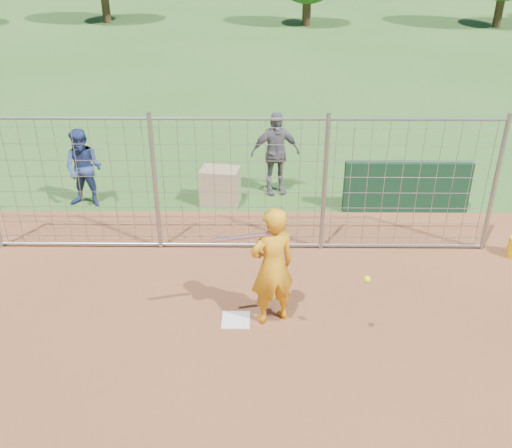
{
  "coord_description": "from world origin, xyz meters",
  "views": [
    {
      "loc": [
        0.38,
        -7.22,
        5.41
      ],
      "look_at": [
        0.3,
        0.8,
        1.15
      ],
      "focal_mm": 40.0,
      "sensor_mm": 36.0,
      "label": 1
    }
  ],
  "objects_px": {
    "bystander_a": "(84,169)",
    "batter": "(272,267)",
    "equipment_bin": "(220,186)",
    "bystander_b": "(275,153)"
  },
  "relations": [
    {
      "from": "equipment_bin",
      "to": "batter",
      "type": "bearing_deg",
      "value": -66.69
    },
    {
      "from": "bystander_a",
      "to": "equipment_bin",
      "type": "xyz_separation_m",
      "value": [
        2.84,
        0.12,
        -0.45
      ]
    },
    {
      "from": "batter",
      "to": "equipment_bin",
      "type": "distance_m",
      "value": 4.25
    },
    {
      "from": "batter",
      "to": "bystander_b",
      "type": "bearing_deg",
      "value": -115.08
    },
    {
      "from": "bystander_a",
      "to": "bystander_b",
      "type": "distance_m",
      "value": 4.08
    },
    {
      "from": "bystander_a",
      "to": "batter",
      "type": "bearing_deg",
      "value": -37.84
    },
    {
      "from": "batter",
      "to": "equipment_bin",
      "type": "relative_size",
      "value": 2.39
    },
    {
      "from": "bystander_a",
      "to": "bystander_b",
      "type": "bearing_deg",
      "value": 17.82
    },
    {
      "from": "bystander_a",
      "to": "equipment_bin",
      "type": "bearing_deg",
      "value": 10.21
    },
    {
      "from": "batter",
      "to": "bystander_a",
      "type": "height_order",
      "value": "batter"
    }
  ]
}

